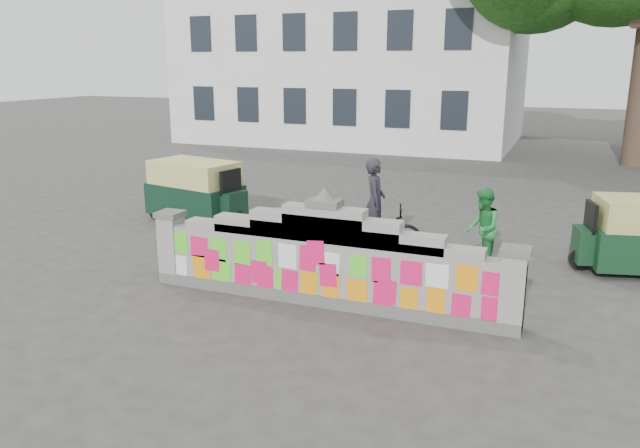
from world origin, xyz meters
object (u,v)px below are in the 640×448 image
object	(u,v)px
cyclist_bike	(374,230)
pedestrian	(483,228)
cyclist_rider	(375,213)
rickshaw_left	(197,190)

from	to	relation	value
cyclist_bike	pedestrian	xyz separation A→B (m)	(2.21, 0.00, 0.26)
cyclist_bike	pedestrian	size ratio (longest dim) A/B	1.27
cyclist_rider	rickshaw_left	xyz separation A→B (m)	(-5.06, 1.10, -0.10)
cyclist_bike	rickshaw_left	world-z (taller)	rickshaw_left
cyclist_rider	cyclist_bike	bearing A→B (deg)	-106.26
cyclist_bike	rickshaw_left	size ratio (longest dim) A/B	0.71
pedestrian	cyclist_bike	bearing A→B (deg)	-101.55
pedestrian	cyclist_rider	bearing A→B (deg)	-101.55
pedestrian	rickshaw_left	distance (m)	7.35
pedestrian	rickshaw_left	xyz separation A→B (m)	(-7.27, 1.10, 0.00)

